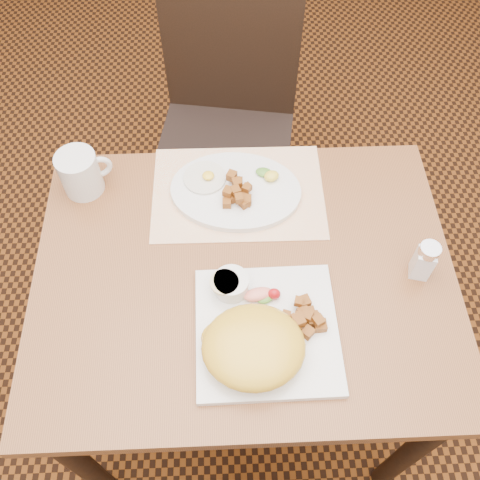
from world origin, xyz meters
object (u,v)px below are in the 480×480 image
(table, at_px, (244,296))
(coffee_mug, at_px, (81,173))
(plate_square, at_px, (267,331))
(plate_oval, at_px, (236,191))
(chair_far, at_px, (227,114))
(salt_shaker, at_px, (424,260))

(table, bearing_deg, coffee_mug, 145.79)
(table, height_order, plate_square, plate_square)
(plate_square, xyz_separation_m, plate_oval, (-0.05, 0.35, 0.00))
(chair_far, height_order, salt_shaker, chair_far)
(chair_far, relative_size, salt_shaker, 9.70)
(table, distance_m, plate_square, 0.19)
(chair_far, xyz_separation_m, plate_oval, (0.01, -0.49, 0.22))
(table, bearing_deg, salt_shaker, -2.36)
(plate_square, bearing_deg, plate_oval, 97.95)
(table, distance_m, coffee_mug, 0.47)
(table, distance_m, chair_far, 0.71)
(plate_square, relative_size, plate_oval, 0.92)
(plate_square, bearing_deg, chair_far, 94.14)
(table, relative_size, plate_oval, 2.96)
(chair_far, bearing_deg, plate_oval, 100.86)
(plate_oval, xyz_separation_m, coffee_mug, (-0.35, 0.03, 0.04))
(table, height_order, coffee_mug, coffee_mug)
(plate_square, bearing_deg, salt_shaker, 20.43)
(chair_far, distance_m, plate_square, 0.87)
(chair_far, xyz_separation_m, plate_square, (0.06, -0.84, 0.22))
(table, xyz_separation_m, salt_shaker, (0.37, -0.02, 0.16))
(plate_square, height_order, coffee_mug, coffee_mug)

